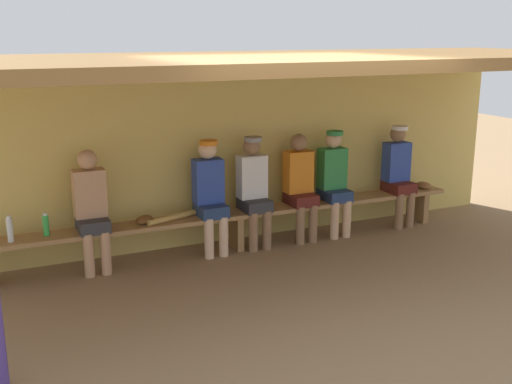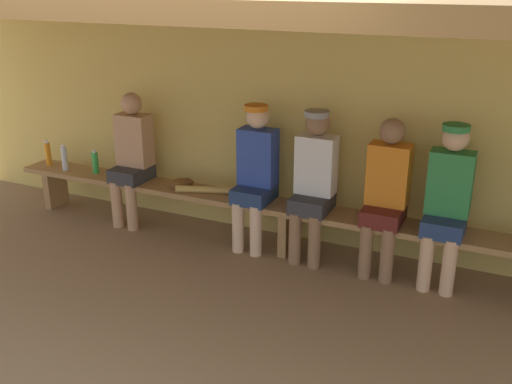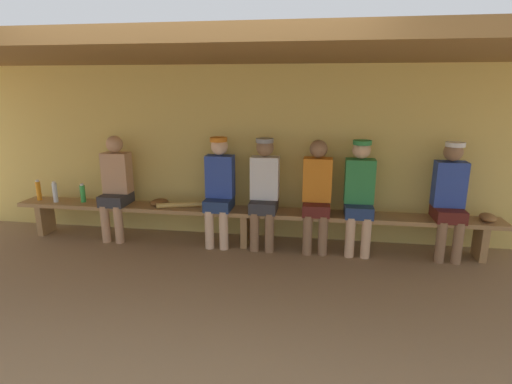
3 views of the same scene
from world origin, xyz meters
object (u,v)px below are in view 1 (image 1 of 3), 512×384
Objects in this scene: baseball_glove_worn at (424,185)px; water_bottle_orange at (46,225)px; player_in_red at (334,178)px; player_leftmost at (210,191)px; baseball_bat at (177,217)px; player_in_white at (91,206)px; water_bottle_blue at (10,229)px; bench at (236,218)px; player_rightmost at (254,187)px; player_with_sunglasses at (300,183)px; baseball_glove_tan at (144,220)px; player_middle at (398,171)px.

water_bottle_orange is at bearing 87.71° from baseball_glove_worn.
player_leftmost is at bearing 180.00° from player_in_red.
water_bottle_orange is 1.43m from baseball_bat.
player_in_white is 4.81× the size of water_bottle_blue.
player_leftmost is 1.85m from water_bottle_orange.
bench is at bearing -179.85° from player_in_red.
player_rightmost is 2.57m from baseball_glove_worn.
water_bottle_orange is at bearing 179.72° from bench.
player_with_sunglasses is 0.63m from player_rightmost.
player_middle is at bearing 135.40° from baseball_glove_tan.
player_leftmost reaches higher than baseball_glove_worn.
player_in_white is 4.48m from baseball_glove_worn.
baseball_glove_tan is (-1.12, 0.00, 0.12)m from bench.
baseball_bat is at bearing -0.19° from player_in_white.
player_middle reaches higher than baseball_bat.
baseball_glove_worn reaches higher than baseball_bat.
player_in_white reaches higher than water_bottle_orange.
player_middle and player_leftmost have the same top height.
player_in_red reaches higher than player_with_sunglasses.
baseball_bat is (0.38, -0.00, -0.01)m from baseball_glove_tan.
player_in_red is 5.43× the size of water_bottle_orange.
player_in_white is at bearing 161.78° from baseball_bat.
water_bottle_blue is 1.41m from baseball_glove_tan.
player_in_red is at bearing 0.74° from water_bottle_blue.
baseball_glove_worn is at bearing -0.15° from player_in_white.
player_leftmost and player_rightmost have the same top height.
player_in_red is 1.68m from player_leftmost.
baseball_glove_tan is (1.41, 0.05, -0.09)m from water_bottle_blue.
player_in_red reaches higher than water_bottle_orange.
player_rightmost is at bearing 179.96° from player_with_sunglasses.
baseball_bat is at bearing -179.90° from player_in_red.
baseball_glove_worn is at bearing -0.18° from bench.
player_in_red is at bearing -0.11° from water_bottle_orange.
player_rightmost is 5.60× the size of baseball_glove_worn.
baseball_bat is at bearing -179.50° from player_leftmost.
baseball_bat is at bearing -179.79° from player_rightmost.
bench is at bearing 135.27° from baseball_glove_tan.
player_rightmost is at bearing -17.82° from baseball_bat.
player_with_sunglasses reaches higher than water_bottle_blue.
player_with_sunglasses is at bearing 0.20° from bench.
baseball_glove_worn is at bearing -0.50° from player_in_red.
player_leftmost is 0.83m from baseball_glove_tan.
baseball_glove_tan is (-3.47, -0.00, -0.24)m from player_middle.
water_bottle_orange is at bearing 179.89° from player_in_red.
bench is 1.12m from baseball_glove_tan.
baseball_bat is (1.43, -0.01, -0.09)m from water_bottle_orange.
player_leftmost is 4.85× the size of water_bottle_blue.
bench is 2.54m from water_bottle_blue.
player_with_sunglasses is at bearing 0.00° from player_in_white.
player_middle is 2.12m from player_rightmost.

